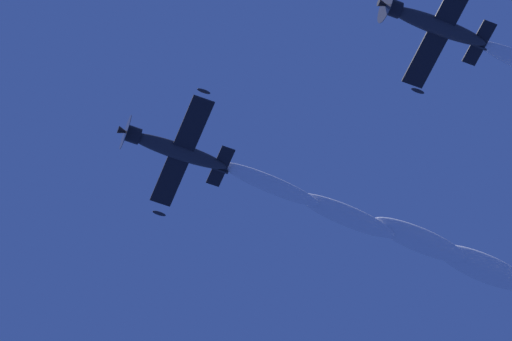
{
  "coord_description": "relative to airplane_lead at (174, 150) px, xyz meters",
  "views": [
    {
      "loc": [
        -24.16,
        3.08,
        2.04
      ],
      "look_at": [
        -2.85,
        -10.73,
        86.0
      ],
      "focal_mm": 82.04,
      "sensor_mm": 36.0,
      "label": 1
    }
  ],
  "objects": [
    {
      "name": "smoke_trail_lead",
      "position": [
        -5.0,
        -27.27,
        2.15
      ],
      "size": [
        9.03,
        38.0,
        4.75
      ],
      "color": "white"
    },
    {
      "name": "airplane_lead",
      "position": [
        0.0,
        0.0,
        0.0
      ],
      "size": [
        9.66,
        8.84,
        3.69
      ],
      "color": "#232328"
    },
    {
      "name": "airplane_left_wingman",
      "position": [
        -18.06,
        -10.55,
        -0.67
      ],
      "size": [
        9.75,
        8.83,
        3.8
      ],
      "color": "#232328"
    }
  ]
}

